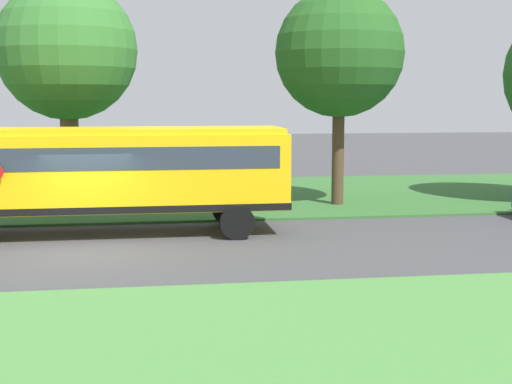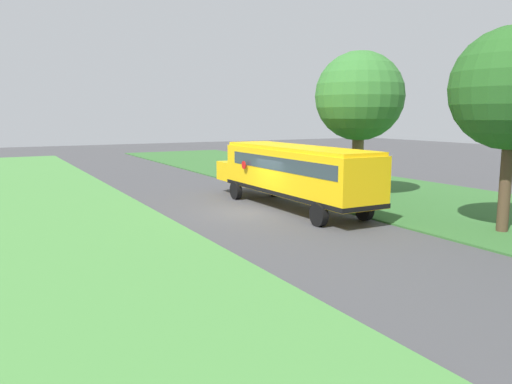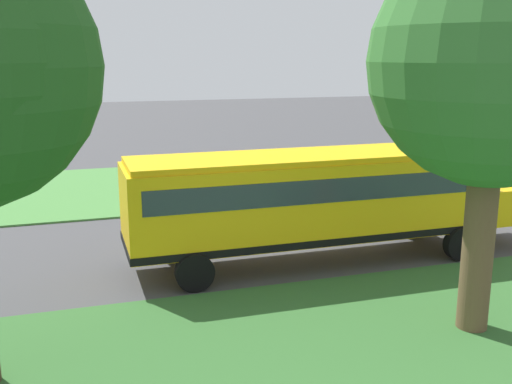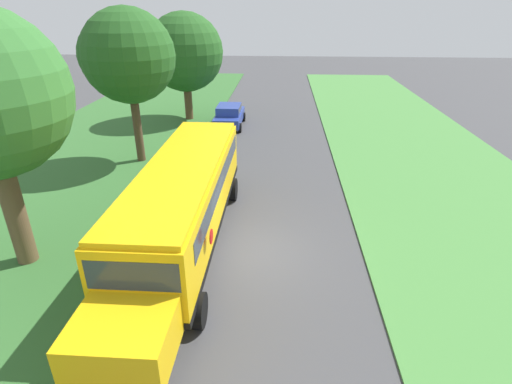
# 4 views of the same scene
# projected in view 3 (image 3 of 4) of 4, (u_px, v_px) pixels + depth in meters

# --- Properties ---
(ground_plane) EXTENTS (120.00, 120.00, 0.00)m
(ground_plane) POSITION_uv_depth(u_px,v_px,m) (296.00, 236.00, 19.80)
(ground_plane) COLOR #424244
(grass_far_side) EXTENTS (10.00, 80.00, 0.07)m
(grass_far_side) POSITION_uv_depth(u_px,v_px,m) (227.00, 181.00, 28.15)
(grass_far_side) COLOR #47843D
(grass_far_side) RESTS_ON ground
(school_bus) EXTENTS (2.84, 12.42, 3.16)m
(school_bus) POSITION_uv_depth(u_px,v_px,m) (321.00, 196.00, 17.11)
(school_bus) COLOR yellow
(school_bus) RESTS_ON ground
(oak_tree_beside_bus) EXTENTS (4.99, 4.99, 8.23)m
(oak_tree_beside_bus) POSITION_uv_depth(u_px,v_px,m) (501.00, 66.00, 11.75)
(oak_tree_beside_bus) COLOR brown
(oak_tree_beside_bus) RESTS_ON ground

